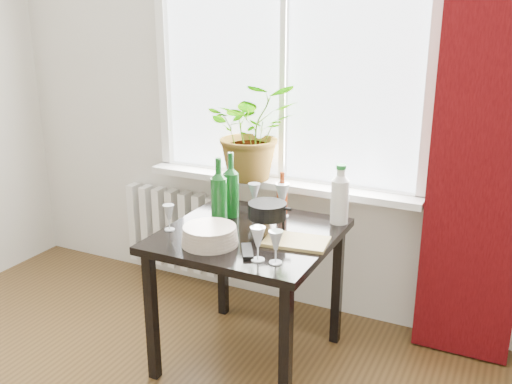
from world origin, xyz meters
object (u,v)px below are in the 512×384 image
at_px(wine_bottle_left, 219,190).
at_px(wineglass_back_center, 282,200).
at_px(plate_stack, 210,236).
at_px(fondue_pot, 267,217).
at_px(wineglass_front_right, 258,244).
at_px(table, 249,249).
at_px(cleaning_bottle, 340,193).
at_px(wineglass_back_left, 254,197).
at_px(bottle_amber, 282,194).
at_px(tv_remote, 247,251).
at_px(wineglass_far_right, 276,247).
at_px(radiator, 180,230).
at_px(cutting_board, 296,241).
at_px(wine_bottle_right, 231,184).
at_px(potted_plant, 253,131).
at_px(wineglass_front_left, 169,217).

relative_size(wine_bottle_left, wineglass_back_center, 1.86).
bearing_deg(plate_stack, fondue_pot, 56.97).
relative_size(wineglass_front_right, fondue_pot, 0.73).
xyz_separation_m(table, cleaning_bottle, (0.37, 0.33, 0.26)).
height_order(table, wineglass_back_left, wineglass_back_left).
distance_m(wine_bottle_left, bottle_amber, 0.36).
bearing_deg(wine_bottle_left, wineglass_back_center, 42.31).
bearing_deg(tv_remote, wineglass_back_left, 82.32).
distance_m(table, wineglass_far_right, 0.43).
bearing_deg(radiator, plate_stack, -48.63).
height_order(fondue_pot, cutting_board, fondue_pot).
relative_size(plate_stack, fondue_pot, 1.23).
height_order(table, fondue_pot, fondue_pot).
height_order(wine_bottle_right, wineglass_back_center, wine_bottle_right).
bearing_deg(wine_bottle_left, bottle_amber, 45.71).
xyz_separation_m(fondue_pot, cutting_board, (0.19, -0.08, -0.07)).
height_order(wine_bottle_left, wineglass_back_left, wine_bottle_left).
xyz_separation_m(potted_plant, wineglass_front_left, (-0.12, -0.71, -0.33)).
relative_size(potted_plant, cleaning_bottle, 1.77).
relative_size(plate_stack, tv_remote, 1.68).
xyz_separation_m(wineglass_far_right, wineglass_back_center, (-0.21, 0.56, 0.02)).
relative_size(bottle_amber, cutting_board, 0.81).
height_order(wineglass_back_center, tv_remote, wineglass_back_center).
xyz_separation_m(wine_bottle_right, bottle_amber, (0.24, 0.13, -0.06)).
xyz_separation_m(cleaning_bottle, plate_stack, (-0.47, -0.55, -0.12)).
relative_size(radiator, wineglass_back_center, 4.12).
bearing_deg(wineglass_front_right, wine_bottle_right, 129.86).
xyz_separation_m(table, wineglass_far_right, (0.27, -0.28, 0.17)).
bearing_deg(wineglass_far_right, fondue_pot, 120.53).
relative_size(wineglass_back_center, cutting_board, 0.64).
distance_m(table, cleaning_bottle, 0.55).
bearing_deg(fondue_pot, potted_plant, 107.14).
relative_size(plate_stack, cutting_board, 0.91).
distance_m(wineglass_front_right, plate_stack, 0.30).
xyz_separation_m(radiator, wineglass_back_center, (0.91, -0.35, 0.46)).
bearing_deg(potted_plant, table, -65.41).
distance_m(potted_plant, wineglass_front_left, 0.79).
bearing_deg(tv_remote, wineglass_back_center, 64.92).
distance_m(cleaning_bottle, wineglass_front_left, 0.89).
bearing_deg(wineglass_front_right, cleaning_bottle, 73.83).
distance_m(bottle_amber, wineglass_front_right, 0.61).
bearing_deg(cleaning_bottle, wineglass_front_left, -147.09).
distance_m(table, potted_plant, 0.78).
relative_size(wineglass_back_center, wineglass_back_left, 1.19).
bearing_deg(wineglass_far_right, plate_stack, 170.95).
xyz_separation_m(wineglass_front_right, wineglass_front_left, (-0.57, 0.13, -0.01)).
xyz_separation_m(table, bottle_amber, (0.05, 0.30, 0.22)).
distance_m(wineglass_far_right, wineglass_back_left, 0.70).
xyz_separation_m(wine_bottle_left, bottle_amber, (0.25, 0.25, -0.06)).
distance_m(table, wineglass_front_left, 0.44).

